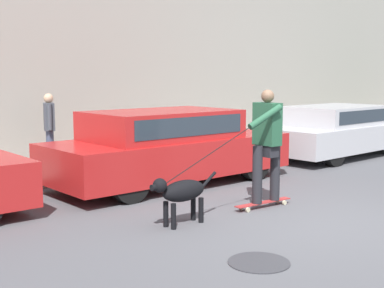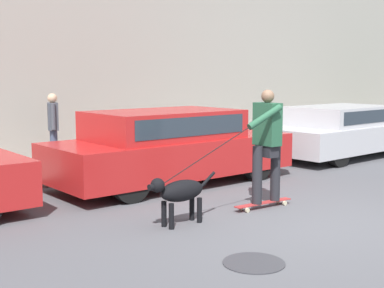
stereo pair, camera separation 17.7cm
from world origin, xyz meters
TOP-DOWN VIEW (x-y plane):
  - ground_plane at (0.00, 0.00)m, footprint 36.00×36.00m
  - back_wall at (0.00, 6.38)m, footprint 32.00×0.30m
  - sidewalk_curb at (0.00, 5.20)m, footprint 30.00×2.00m
  - parked_car_1 at (0.07, 3.12)m, footprint 4.60×1.88m
  - parked_car_2 at (5.30, 3.11)m, footprint 4.55×1.97m
  - dog at (-1.45, 0.84)m, footprint 1.13×0.31m
  - skateboarder at (0.13, 0.78)m, footprint 2.43×0.61m
  - pedestrian_with_bag at (-1.12, 5.46)m, footprint 0.37×0.66m
  - manhole_cover at (-1.72, -0.81)m, footprint 0.66×0.66m

SIDE VIEW (x-z plane):
  - ground_plane at x=0.00m, z-range 0.00..0.00m
  - manhole_cover at x=-1.72m, z-range 0.00..0.01m
  - sidewalk_curb at x=0.00m, z-range 0.00..0.13m
  - dog at x=-1.45m, z-range 0.11..0.79m
  - parked_car_2 at x=5.30m, z-range 0.00..1.24m
  - parked_car_1 at x=0.07m, z-range 0.00..1.35m
  - pedestrian_with_bag at x=-1.12m, z-range 0.20..1.69m
  - skateboarder at x=0.13m, z-range 0.12..1.89m
  - back_wall at x=0.00m, z-range 0.00..4.88m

